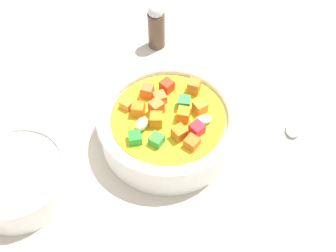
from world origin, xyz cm
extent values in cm
cube|color=#BAB2A0|center=(0.00, 0.00, -1.00)|extent=(140.00, 140.00, 2.00)
cylinder|color=white|center=(0.00, 0.00, 2.29)|extent=(18.92, 18.92, 4.58)
torus|color=white|center=(0.00, 0.00, 5.07)|extent=(19.40, 19.40, 1.62)
cylinder|color=gold|center=(0.00, 0.00, 4.78)|extent=(15.54, 15.54, 0.40)
cube|color=orange|center=(-4.36, -2.02, 5.82)|extent=(2.19, 2.19, 1.68)
cube|color=orange|center=(-3.65, 4.53, 5.95)|extent=(2.23, 2.23, 1.94)
cube|color=orange|center=(0.89, 1.91, 5.84)|extent=(2.16, 2.16, 1.72)
ellipsoid|color=beige|center=(2.00, 4.38, 5.51)|extent=(1.47, 2.28, 1.06)
cube|color=#D35C1D|center=(5.35, 1.92, 5.64)|extent=(2.29, 2.29, 1.32)
cube|color=green|center=(3.09, -4.98, 5.61)|extent=(1.68, 1.68, 1.26)
cube|color=red|center=(-4.69, 0.84, 5.80)|extent=(2.25, 2.25, 1.64)
cube|color=orange|center=(-1.28, -3.82, 5.84)|extent=(2.09, 2.09, 1.73)
cube|color=orange|center=(-0.07, 4.41, 5.78)|extent=(2.09, 2.09, 1.60)
cube|color=orange|center=(3.74, 0.67, 5.85)|extent=(2.15, 2.15, 1.75)
cube|color=orange|center=(0.98, -1.79, 5.86)|extent=(1.95, 1.95, 1.76)
cube|color=red|center=(3.48, 3.07, 5.73)|extent=(2.20, 2.20, 1.51)
ellipsoid|color=beige|center=(1.23, -3.79, 5.75)|extent=(2.69, 2.56, 1.54)
cube|color=orange|center=(-2.88, -0.53, 5.63)|extent=(1.89, 1.89, 1.31)
cube|color=green|center=(-1.10, 2.46, 5.81)|extent=(2.07, 2.07, 1.66)
cube|color=green|center=(4.00, -2.35, 5.61)|extent=(2.30, 2.30, 1.26)
cube|color=orange|center=(-1.00, -1.38, 5.95)|extent=(2.20, 2.20, 1.94)
cube|color=orange|center=(-2.82, -5.12, 5.57)|extent=(2.30, 2.30, 1.17)
cylinder|color=silver|center=(15.12, 9.75, 0.42)|extent=(12.59, 8.93, 0.83)
ellipsoid|color=silver|center=(2.73, 18.18, 0.50)|extent=(3.86, 3.57, 1.00)
cylinder|color=white|center=(3.63, -20.47, 2.09)|extent=(13.95, 13.95, 4.18)
torus|color=white|center=(3.63, -20.47, 4.46)|extent=(14.09, 14.09, 1.12)
cylinder|color=#4C3828|center=(-20.17, 2.35, 3.25)|extent=(2.95, 2.95, 6.49)
sphere|color=silver|center=(-20.17, 2.35, 7.16)|extent=(2.65, 2.65, 2.65)
camera|label=1|loc=(31.95, -6.91, 45.37)|focal=41.21mm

